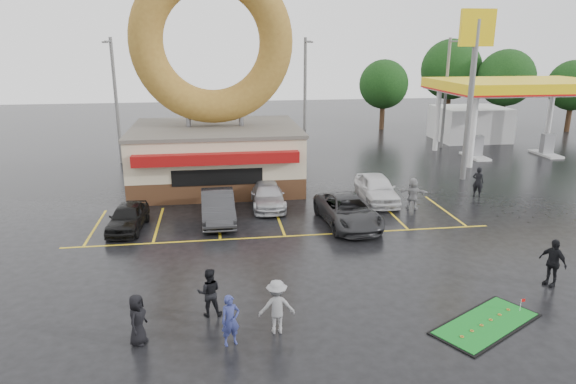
{
  "coord_description": "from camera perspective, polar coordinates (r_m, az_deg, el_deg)",
  "views": [
    {
      "loc": [
        -3.04,
        -18.68,
        8.72
      ],
      "look_at": [
        0.11,
        3.22,
        2.2
      ],
      "focal_mm": 32.0,
      "sensor_mm": 36.0,
      "label": 1
    }
  ],
  "objects": [
    {
      "name": "ground",
      "position": [
        20.84,
        0.97,
        -8.32
      ],
      "size": [
        120.0,
        120.0,
        0.0
      ],
      "primitive_type": "plane",
      "color": "black",
      "rests_on": "ground"
    },
    {
      "name": "donut_shop",
      "position": [
        31.93,
        -8.14,
        8.6
      ],
      "size": [
        10.2,
        8.7,
        13.5
      ],
      "color": "#472B19",
      "rests_on": "ground"
    },
    {
      "name": "gas_station",
      "position": [
        46.1,
        22.14,
        8.99
      ],
      "size": [
        12.3,
        13.65,
        5.9
      ],
      "color": "silver",
      "rests_on": "ground"
    },
    {
      "name": "shell_sign",
      "position": [
        34.64,
        19.95,
        13.26
      ],
      "size": [
        2.2,
        0.36,
        10.6
      ],
      "color": "slate",
      "rests_on": "ground"
    },
    {
      "name": "streetlight_left",
      "position": [
        39.42,
        -18.6,
        9.85
      ],
      "size": [
        0.4,
        2.21,
        9.0
      ],
      "color": "slate",
      "rests_on": "ground"
    },
    {
      "name": "streetlight_mid",
      "position": [
        40.41,
        1.92,
        10.82
      ],
      "size": [
        0.4,
        2.21,
        9.0
      ],
      "color": "slate",
      "rests_on": "ground"
    },
    {
      "name": "streetlight_right",
      "position": [
        45.01,
        17.18,
        10.69
      ],
      "size": [
        0.4,
        2.21,
        9.0
      ],
      "color": "slate",
      "rests_on": "ground"
    },
    {
      "name": "tree_far_a",
      "position": [
        56.79,
        23.08,
        11.58
      ],
      "size": [
        5.6,
        5.6,
        8.0
      ],
      "color": "#332114",
      "rests_on": "ground"
    },
    {
      "name": "tree_far_b",
      "position": [
        58.52,
        29.14,
        10.3
      ],
      "size": [
        4.9,
        4.9,
        7.0
      ],
      "color": "#332114",
      "rests_on": "ground"
    },
    {
      "name": "tree_far_c",
      "position": [
        58.4,
        17.67,
        12.85
      ],
      "size": [
        6.3,
        6.3,
        9.0
      ],
      "color": "#332114",
      "rests_on": "ground"
    },
    {
      "name": "tree_far_d",
      "position": [
        53.63,
        10.59,
        11.68
      ],
      "size": [
        4.9,
        4.9,
        7.0
      ],
      "color": "#332114",
      "rests_on": "ground"
    },
    {
      "name": "car_black",
      "position": [
        25.72,
        -17.37,
        -2.67
      ],
      "size": [
        1.85,
        3.87,
        1.28
      ],
      "primitive_type": "imported",
      "rotation": [
        0.0,
        0.0,
        -0.09
      ],
      "color": "black",
      "rests_on": "ground"
    },
    {
      "name": "car_dgrey",
      "position": [
        25.92,
        -7.8,
        -1.62
      ],
      "size": [
        1.72,
        4.65,
        1.52
      ],
      "primitive_type": "imported",
      "rotation": [
        0.0,
        0.0,
        0.03
      ],
      "color": "#29292B",
      "rests_on": "ground"
    },
    {
      "name": "car_silver",
      "position": [
        28.01,
        -2.28,
        -0.39
      ],
      "size": [
        1.83,
        4.33,
        1.25
      ],
      "primitive_type": "imported",
      "rotation": [
        0.0,
        0.0,
        -0.02
      ],
      "color": "#AFB0B5",
      "rests_on": "ground"
    },
    {
      "name": "car_grey",
      "position": [
        25.35,
        6.67,
        -2.11
      ],
      "size": [
        2.72,
        5.28,
        1.42
      ],
      "primitive_type": "imported",
      "rotation": [
        0.0,
        0.0,
        0.07
      ],
      "color": "#2B2B2D",
      "rests_on": "ground"
    },
    {
      "name": "car_white",
      "position": [
        29.21,
        9.8,
        0.4
      ],
      "size": [
        2.04,
        4.63,
        1.55
      ],
      "primitive_type": "imported",
      "rotation": [
        0.0,
        0.0,
        -0.04
      ],
      "color": "silver",
      "rests_on": "ground"
    },
    {
      "name": "person_blue",
      "position": [
        15.72,
        -6.41,
        -13.99
      ],
      "size": [
        0.67,
        0.55,
        1.59
      ],
      "primitive_type": "imported",
      "rotation": [
        0.0,
        0.0,
        0.33
      ],
      "color": "navy",
      "rests_on": "ground"
    },
    {
      "name": "person_blackjkt",
      "position": [
        17.3,
        -8.74,
        -10.95
      ],
      "size": [
        0.81,
        0.64,
        1.65
      ],
      "primitive_type": "imported",
      "rotation": [
        0.0,
        0.0,
        3.12
      ],
      "color": "black",
      "rests_on": "ground"
    },
    {
      "name": "person_hoodie",
      "position": [
        16.16,
        -1.25,
        -12.63
      ],
      "size": [
        1.14,
        0.66,
        1.75
      ],
      "primitive_type": "imported",
      "rotation": [
        0.0,
        0.0,
        3.15
      ],
      "color": "gray",
      "rests_on": "ground"
    },
    {
      "name": "person_bystander",
      "position": [
        16.29,
        -16.39,
        -13.44
      ],
      "size": [
        0.72,
        0.89,
        1.58
      ],
      "primitive_type": "imported",
      "rotation": [
        0.0,
        0.0,
        1.26
      ],
      "color": "black",
      "rests_on": "ground"
    },
    {
      "name": "person_cameraman",
      "position": [
        21.38,
        27.32,
        -6.96
      ],
      "size": [
        0.81,
        1.15,
        1.81
      ],
      "primitive_type": "imported",
      "rotation": [
        0.0,
        0.0,
        -1.19
      ],
      "color": "black",
      "rests_on": "ground"
    },
    {
      "name": "person_walker_near",
      "position": [
        28.34,
        13.68,
        -0.16
      ],
      "size": [
        1.66,
        1.13,
        1.72
      ],
      "primitive_type": "imported",
      "rotation": [
        0.0,
        0.0,
        2.71
      ],
      "color": "gray",
      "rests_on": "ground"
    },
    {
      "name": "person_walker_far",
      "position": [
        31.72,
        20.36,
        1.07
      ],
      "size": [
        0.76,
        0.75,
        1.76
      ],
      "primitive_type": "imported",
      "rotation": [
        0.0,
        0.0,
        2.37
      ],
      "color": "black",
      "rests_on": "ground"
    },
    {
      "name": "dumpster",
      "position": [
        32.35,
        -15.85,
        1.34
      ],
      "size": [
        1.91,
        1.37,
        1.3
      ],
      "primitive_type": "cube",
      "rotation": [
        0.0,
        0.0,
        -0.1
      ],
      "color": "#183E1C",
      "rests_on": "ground"
    },
    {
      "name": "putting_green",
      "position": [
        18.1,
        21.14,
        -13.49
      ],
      "size": [
        4.21,
        3.4,
        0.49
      ],
      "color": "black",
      "rests_on": "ground"
    }
  ]
}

